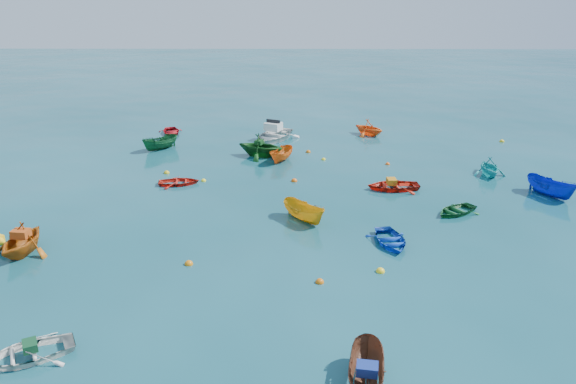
{
  "coord_description": "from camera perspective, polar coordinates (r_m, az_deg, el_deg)",
  "views": [
    {
      "loc": [
        0.22,
        -24.99,
        11.74
      ],
      "look_at": [
        0.0,
        5.0,
        0.4
      ],
      "focal_mm": 35.0,
      "sensor_mm": 36.0,
      "label": 1
    }
  ],
  "objects": [
    {
      "name": "buoy_ye_d",
      "position": [
        35.41,
        -8.57,
        1.11
      ],
      "size": [
        0.31,
        0.31,
        0.31
      ],
      "primitive_type": "sphere",
      "color": "yellow",
      "rests_on": "ground"
    },
    {
      "name": "sampan_orange_n",
      "position": [
        38.93,
        -0.65,
        3.16
      ],
      "size": [
        2.08,
        2.91,
        1.06
      ],
      "primitive_type": "imported",
      "rotation": [
        0.0,
        0.0,
        -0.43
      ],
      "color": "orange",
      "rests_on": "ground"
    },
    {
      "name": "buoy_or_d",
      "position": [
        38.82,
        10.08,
        2.78
      ],
      "size": [
        0.3,
        0.3,
        0.3
      ],
      "primitive_type": "sphere",
      "color": "#FD590D",
      "rests_on": "ground"
    },
    {
      "name": "dinghy_blue_se",
      "position": [
        27.27,
        10.35,
        -5.16
      ],
      "size": [
        2.39,
        3.04,
        0.57
      ],
      "primitive_type": "imported",
      "rotation": [
        0.0,
        0.0,
        0.16
      ],
      "color": "#0E3EB5",
      "rests_on": "ground"
    },
    {
      "name": "dinghy_red_far",
      "position": [
        46.96,
        -11.77,
        5.8
      ],
      "size": [
        2.66,
        3.19,
        0.57
      ],
      "primitive_type": "imported",
      "rotation": [
        0.0,
        0.0,
        0.29
      ],
      "color": "#B10E16",
      "rests_on": "ground"
    },
    {
      "name": "sampan_yellow_mid",
      "position": [
        29.3,
        1.64,
        -2.92
      ],
      "size": [
        2.72,
        2.93,
        1.13
      ],
      "primitive_type": "imported",
      "rotation": [
        0.0,
        0.0,
        0.7
      ],
      "color": "gold",
      "rests_on": "ground"
    },
    {
      "name": "dinghy_red_ne",
      "position": [
        34.26,
        10.59,
        0.3
      ],
      "size": [
        3.24,
        2.41,
        0.64
      ],
      "primitive_type": "imported",
      "rotation": [
        0.0,
        0.0,
        -1.51
      ],
      "color": "red",
      "rests_on": "ground"
    },
    {
      "name": "dinghy_green_e",
      "position": [
        31.53,
        16.66,
        -2.07
      ],
      "size": [
        3.14,
        2.95,
        0.53
      ],
      "primitive_type": "imported",
      "rotation": [
        0.0,
        0.0,
        -0.97
      ],
      "color": "#145726",
      "rests_on": "ground"
    },
    {
      "name": "tarp_blue_a",
      "position": [
        17.94,
        8.05,
        -17.38
      ],
      "size": [
        0.73,
        0.59,
        0.32
      ],
      "primitive_type": "cube",
      "rotation": [
        0.0,
        0.0,
        -0.16
      ],
      "color": "navy",
      "rests_on": "sampan_brown_mid"
    },
    {
      "name": "tarp_green_b",
      "position": [
        39.83,
        -2.95,
        5.08
      ],
      "size": [
        0.67,
        0.76,
        0.31
      ],
      "primitive_type": "cube",
      "rotation": [
        0.0,
        0.0,
        1.23
      ],
      "color": "#0F3F16",
      "rests_on": "dinghy_green_n"
    },
    {
      "name": "ground",
      "position": [
        27.62,
        -0.08,
        -4.45
      ],
      "size": [
        160.0,
        160.0,
        0.0
      ],
      "primitive_type": "plane",
      "color": "#093D43",
      "rests_on": "ground"
    },
    {
      "name": "buoy_ye_b",
      "position": [
        37.29,
        -12.23,
        1.88
      ],
      "size": [
        0.37,
        0.37,
        0.37
      ],
      "primitive_type": "sphere",
      "color": "gold",
      "rests_on": "ground"
    },
    {
      "name": "buoy_or_b",
      "position": [
        23.6,
        3.23,
        -9.17
      ],
      "size": [
        0.37,
        0.37,
        0.37
      ],
      "primitive_type": "sphere",
      "color": "#D2620B",
      "rests_on": "ground"
    },
    {
      "name": "buoy_ye_e",
      "position": [
        46.74,
        20.9,
        4.79
      ],
      "size": [
        0.38,
        0.38,
        0.38
      ],
      "primitive_type": "sphere",
      "color": "gold",
      "rests_on": "ground"
    },
    {
      "name": "tarp_green_a",
      "position": [
        21.0,
        -24.74,
        -13.99
      ],
      "size": [
        0.68,
        0.74,
        0.29
      ],
      "primitive_type": "cube",
      "rotation": [
        0.0,
        0.0,
        -1.09
      ],
      "color": "#104123",
      "rests_on": "dinghy_white_near"
    },
    {
      "name": "dinghy_orange_far",
      "position": [
        46.16,
        8.16,
        5.77
      ],
      "size": [
        3.5,
        3.49,
        1.4
      ],
      "primitive_type": "imported",
      "rotation": [
        0.0,
        0.0,
        0.8
      ],
      "color": "orange",
      "rests_on": "ground"
    },
    {
      "name": "dinghy_cyan_se",
      "position": [
        38.38,
        19.71,
        1.65
      ],
      "size": [
        2.15,
        2.47,
        1.28
      ],
      "primitive_type": "imported",
      "rotation": [
        0.0,
        0.0,
        0.02
      ],
      "color": "#1CAEB1",
      "rests_on": "ground"
    },
    {
      "name": "buoy_ye_c",
      "position": [
        39.29,
        3.63,
        3.28
      ],
      "size": [
        0.3,
        0.3,
        0.3
      ],
      "primitive_type": "sphere",
      "color": "yellow",
      "rests_on": "ground"
    },
    {
      "name": "dinghy_red_nw",
      "position": [
        35.1,
        -11.0,
        0.78
      ],
      "size": [
        2.71,
        2.11,
        0.51
      ],
      "primitive_type": "imported",
      "rotation": [
        0.0,
        0.0,
        1.72
      ],
      "color": "red",
      "rests_on": "ground"
    },
    {
      "name": "buoy_or_a",
      "position": [
        25.34,
        -10.04,
        -7.25
      ],
      "size": [
        0.38,
        0.38,
        0.38
      ],
      "primitive_type": "sphere",
      "color": "orange",
      "rests_on": "ground"
    },
    {
      "name": "dinghy_orange_w",
      "position": [
        28.62,
        -25.26,
        -5.64
      ],
      "size": [
        2.93,
        3.29,
        1.58
      ],
      "primitive_type": "imported",
      "rotation": [
        0.0,
        0.0,
        -0.12
      ],
      "color": "#BE5D11",
      "rests_on": "ground"
    },
    {
      "name": "dinghy_white_near",
      "position": [
        21.25,
        -24.83,
        -15.03
      ],
      "size": [
        3.56,
        3.21,
        0.61
      ],
      "primitive_type": "imported",
      "rotation": [
        0.0,
        0.0,
        -1.09
      ],
      "color": "silver",
      "rests_on": "ground"
    },
    {
      "name": "buoy_or_c",
      "position": [
        34.97,
        0.64,
        1.09
      ],
      "size": [
        0.38,
        0.38,
        0.38
      ],
      "primitive_type": "sphere",
      "color": "#E5570C",
      "rests_on": "ground"
    },
    {
      "name": "motorboat_white",
      "position": [
        44.25,
        -1.49,
        5.32
      ],
      "size": [
        4.83,
        5.43,
        1.53
      ],
      "primitive_type": "imported",
      "rotation": [
        0.0,
        0.0,
        -0.44
      ],
      "color": "silver",
      "rests_on": "ground"
    },
    {
      "name": "dinghy_green_n",
      "position": [
        40.08,
        -2.79,
        3.65
      ],
      "size": [
        4.07,
        3.79,
        1.74
      ],
      "primitive_type": "imported",
      "rotation": [
        0.0,
        0.0,
        1.23
      ],
      "color": "#104716",
      "rests_on": "ground"
    },
    {
      "name": "buoy_ye_a",
      "position": [
        24.68,
        9.36,
        -8.0
      ],
      "size": [
        0.39,
        0.39,
        0.39
      ],
      "primitive_type": "sphere",
      "color": "yellow",
      "rests_on": "ground"
    },
    {
      "name": "tarp_orange_b",
      "position": [
        34.07,
        10.48,
        1.07
      ],
      "size": [
        0.57,
        0.73,
        0.34
      ],
      "primitive_type": "cube",
      "rotation": [
        0.0,
        0.0,
        -1.51
      ],
      "color": "orange",
      "rests_on": "dinghy_red_ne"
    },
    {
      "name": "sampan_blue_far",
      "position": [
        35.99,
        25.01,
        -0.35
      ],
      "size": [
        2.64,
        3.26,
        1.2
      ],
      "primitive_type": "imported",
      "rotation": [
        0.0,
        0.0,
        0.56
      ],
      "color": "#0D23AE",
      "rests_on": "ground"
    },
    {
      "name": "tarp_orange_a",
      "position": [
        28.27,
        -25.51,
        -3.83
      ],
      "size": [
        0.81,
        0.65,
        0.36
      ],
      "primitive_type": "cube",
      "rotation": [
        0.0,
        0.0,
        -0.12
      ],
      "color": "#BD4613",
      "rests_on": "dinghy_orange_w"
    },
    {
      "name": "buoy_or_e",
      "position": [
        40.98,
        2.06,
        4.05
      ],
      "size": [
        0.36,
        0.36,
        0.36
      ],
      "primitive_type": "sphere",
      "color": "#D0640B",
      "rests_on": "ground"
    },
    {
      "name": "sampan_green_far",
      "position": [
        42.73,
        -12.79,
        4.24
      ],
      "size": [
        2.85,
        2.83,
        1.13
      ],
      "primitive_type": "imported",
      "rotation": [
        0.0,
        0.0,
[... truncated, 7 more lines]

